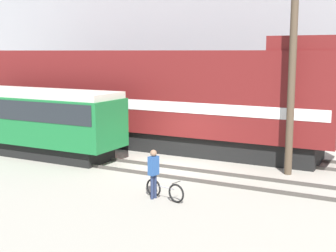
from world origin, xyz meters
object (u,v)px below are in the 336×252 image
Objects in this scene: freight_locomotive at (139,97)px; bicycle at (165,190)px; streetcar at (28,117)px; utility_pole_left at (292,76)px; person at (153,169)px.

freight_locomotive reaches higher than bicycle.
bicycle is (5.57, -7.45, -2.31)m from freight_locomotive.
utility_pole_left is (12.17, 2.13, 2.21)m from streetcar.
streetcar is 1.23× the size of utility_pole_left.
streetcar reaches higher than bicycle.
utility_pole_left is (3.30, 5.39, 2.99)m from person.
streetcar is at bearing -130.96° from freight_locomotive.
bicycle is at bearing -53.21° from freight_locomotive.
streetcar is 9.92m from bicycle.
bicycle is 7.11m from utility_pole_left.
freight_locomotive reaches higher than person.
streetcar is 9.49m from person.
streetcar is at bearing 159.84° from person.
streetcar is 12.56m from utility_pole_left.
freight_locomotive is 2.07× the size of streetcar.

